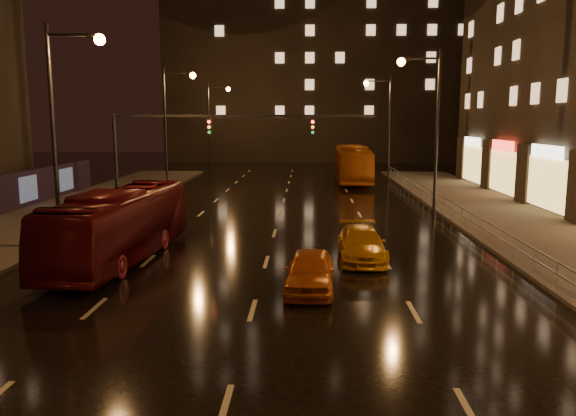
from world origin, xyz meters
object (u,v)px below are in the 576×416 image
(bus_curb, at_px, (352,164))
(taxi_far, at_px, (361,244))
(bus_red, at_px, (120,225))
(taxi_near, at_px, (310,271))

(bus_curb, relative_size, taxi_far, 2.64)
(bus_red, relative_size, taxi_near, 2.64)
(bus_curb, bearing_deg, bus_red, -111.25)
(bus_curb, distance_m, taxi_far, 29.99)
(bus_curb, bearing_deg, taxi_near, -96.33)
(bus_red, distance_m, taxi_near, 8.98)
(bus_red, distance_m, bus_curb, 32.64)
(taxi_near, height_order, taxi_far, taxi_near)
(bus_red, distance_m, taxi_far, 10.21)
(taxi_near, distance_m, taxi_far, 4.96)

